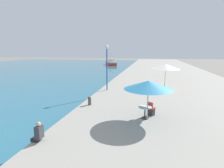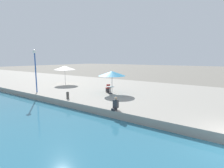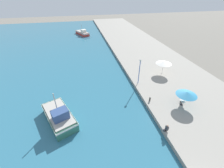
{
  "view_description": "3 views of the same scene",
  "coord_description": "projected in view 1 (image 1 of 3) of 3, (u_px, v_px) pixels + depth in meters",
  "views": [
    {
      "loc": [
        5.1,
        1.12,
        4.68
      ],
      "look_at": [
        1.5,
        17.54,
        1.4
      ],
      "focal_mm": 28.0,
      "sensor_mm": 36.0,
      "label": 1
    },
    {
      "loc": [
        -9.76,
        0.75,
        4.26
      ],
      "look_at": [
        5.04,
        11.19,
        1.6
      ],
      "focal_mm": 28.0,
      "sensor_mm": 36.0,
      "label": 2
    },
    {
      "loc": [
        -8.6,
        -2.71,
        15.02
      ],
      "look_at": [
        -4.0,
        18.0,
        1.2
      ],
      "focal_mm": 24.0,
      "sensor_mm": 36.0,
      "label": 3
    }
  ],
  "objects": [
    {
      "name": "quay_promenade",
      "position": [
        165.0,
        72.0,
        34.62
      ],
      "size": [
        16.0,
        90.0,
        0.6
      ],
      "color": "gray",
      "rests_on": "ground_plane"
    },
    {
      "name": "fishing_boat_mid",
      "position": [
        111.0,
        63.0,
        54.79
      ],
      "size": [
        4.95,
        7.42,
        3.63
      ],
      "rotation": [
        0.0,
        0.0,
        0.41
      ],
      "color": "red",
      "rests_on": "water_basin"
    },
    {
      "name": "lamppost",
      "position": [
        107.0,
        60.0,
        17.51
      ],
      "size": [
        0.36,
        0.36,
        4.56
      ],
      "color": "#28519E",
      "rests_on": "quay_promenade"
    },
    {
      "name": "cafe_table",
      "position": [
        145.0,
        110.0,
        10.49
      ],
      "size": [
        0.8,
        0.8,
        0.74
      ],
      "color": "#333338",
      "rests_on": "quay_promenade"
    },
    {
      "name": "person_at_quay",
      "position": [
        38.0,
        133.0,
        7.86
      ],
      "size": [
        0.51,
        0.36,
        0.94
      ],
      "color": "#232328",
      "rests_on": "quay_promenade"
    },
    {
      "name": "mooring_bollard",
      "position": [
        90.0,
        100.0,
        13.16
      ],
      "size": [
        0.26,
        0.26,
        0.65
      ],
      "color": "#4C4742",
      "rests_on": "quay_promenade"
    },
    {
      "name": "cafe_umbrella_pink",
      "position": [
        148.0,
        85.0,
        10.04
      ],
      "size": [
        2.84,
        2.84,
        2.36
      ],
      "color": "#B7B7B7",
      "rests_on": "quay_promenade"
    },
    {
      "name": "cafe_umbrella_white",
      "position": [
        166.0,
        67.0,
        18.69
      ],
      "size": [
        2.99,
        2.99,
        2.6
      ],
      "color": "#B7B7B7",
      "rests_on": "quay_promenade"
    },
    {
      "name": "water_basin",
      "position": [
        10.0,
        70.0,
        42.24
      ],
      "size": [
        56.0,
        90.0,
        0.04
      ],
      "color": "#2D6B84",
      "rests_on": "ground_plane"
    },
    {
      "name": "cafe_chair_left",
      "position": [
        151.0,
        110.0,
        11.04
      ],
      "size": [
        0.56,
        0.57,
        0.91
      ],
      "rotation": [
        0.0,
        0.0,
        -0.54
      ],
      "color": "#2D2D33",
      "rests_on": "quay_promenade"
    }
  ]
}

